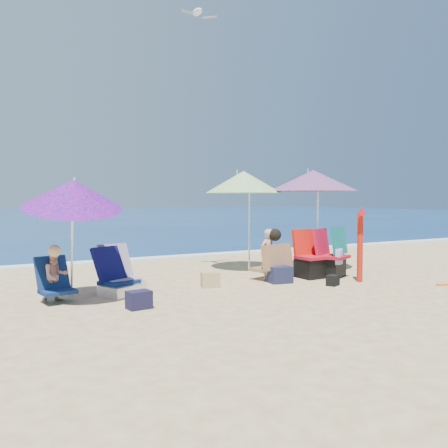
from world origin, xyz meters
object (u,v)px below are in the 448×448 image
umbrella_blue (73,194)px  person_left (55,276)px  camp_chair_right (331,259)px  person_center (271,255)px  umbrella_striped (244,182)px  furled_umbrella (360,241)px  umbrella_turquoise (313,181)px  chair_navy (117,282)px  seagull (197,12)px  chair_rainbow (122,279)px  camp_chair_left (311,263)px

umbrella_blue → person_left: size_ratio=2.27×
camp_chair_right → person_center: camp_chair_right is taller
umbrella_striped → camp_chair_right: umbrella_striped is taller
umbrella_blue → furled_umbrella: bearing=-8.4°
umbrella_turquoise → umbrella_blue: 5.26m
umbrella_blue → camp_chair_right: 5.08m
umbrella_striped → chair_navy: 3.74m
seagull → umbrella_striped: bearing=10.6°
camp_chair_right → chair_rainbow: bearing=171.4°
umbrella_turquoise → chair_navy: 4.82m
person_left → umbrella_blue: bearing=-49.4°
umbrella_blue → camp_chair_right: (4.92, -0.03, -1.25)m
furled_umbrella → camp_chair_right: (-0.07, 0.70, -0.41)m
chair_navy → chair_rainbow: chair_rainbow is taller
camp_chair_right → umbrella_turquoise: bearing=73.5°
umbrella_blue → chair_rainbow: umbrella_blue is taller
camp_chair_right → chair_navy: bearing=175.0°
camp_chair_left → camp_chair_right: (0.41, -0.13, 0.08)m
umbrella_striped → person_center: bearing=-97.5°
furled_umbrella → camp_chair_left: (-0.49, 0.83, -0.49)m
chair_rainbow → camp_chair_left: 3.67m
furled_umbrella → camp_chair_left: 1.08m
camp_chair_left → umbrella_blue: bearing=-178.8°
umbrella_turquoise → seagull: bearing=170.1°
umbrella_turquoise → camp_chair_left: 1.95m
umbrella_striped → furled_umbrella: size_ratio=1.55×
furled_umbrella → umbrella_blue: bearing=171.6°
camp_chair_left → person_left: 4.75m
furled_umbrella → person_center: bearing=144.0°
furled_umbrella → camp_chair_left: bearing=120.3°
chair_navy → camp_chair_left: bearing=-3.6°
umbrella_turquoise → person_left: (-5.42, -0.58, -1.55)m
chair_navy → camp_chair_right: 4.22m
person_center → person_left: size_ratio=1.14×
umbrella_striped → camp_chair_left: (0.68, -1.43, -1.63)m
camp_chair_right → seagull: bearing=149.7°
umbrella_blue → furled_umbrella: umbrella_blue is taller
furled_umbrella → chair_rainbow: furled_umbrella is taller
person_left → person_center: bearing=-0.6°
chair_rainbow → person_left: bearing=-164.5°
person_center → umbrella_blue: bearing=-176.4°
umbrella_turquoise → chair_navy: size_ratio=2.69×
umbrella_turquoise → umbrella_striped: size_ratio=1.09×
person_center → camp_chair_right: bearing=-12.0°
camp_chair_right → person_left: camp_chair_right is taller
umbrella_striped → person_left: umbrella_striped is taller
chair_navy → umbrella_blue: bearing=-155.2°
umbrella_turquoise → umbrella_blue: bearing=-170.6°
umbrella_turquoise → camp_chair_right: umbrella_turquoise is taller
chair_rainbow → umbrella_blue: bearing=-146.2°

